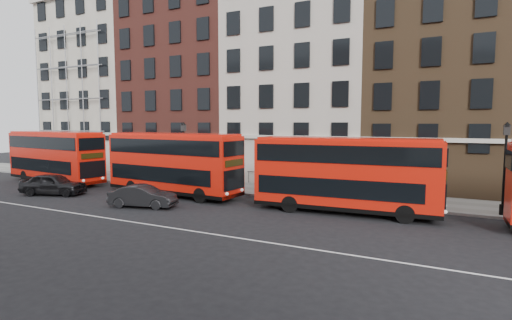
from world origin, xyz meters
The scene contains 13 objects.
ground centered at (0.00, 0.00, 0.00)m, with size 120.00×120.00×0.00m, color black.
pavement centered at (0.00, 10.50, 0.07)m, with size 80.00×5.00×0.15m, color gray.
kerb centered at (0.00, 8.00, 0.08)m, with size 80.00×0.30×0.16m, color gray.
road_centre_line centered at (0.00, -2.00, 0.01)m, with size 70.00×0.12×0.01m, color white.
building_terrace centered at (-0.31, 17.88, 10.24)m, with size 64.00×11.95×22.00m.
bus_a centered at (-18.93, 5.41, 2.48)m, with size 11.22×3.87×4.62m.
bus_b centered at (-5.68, 5.41, 2.49)m, with size 11.22×3.54×4.64m.
bus_c centered at (7.21, 5.40, 2.44)m, with size 10.94×3.22×4.54m.
car_rear centered at (-13.85, 1.47, 0.81)m, with size 1.92×4.78×1.63m, color black.
car_front centered at (-4.76, 1.21, 0.71)m, with size 1.50×4.30×1.42m, color #242427.
lamp_post_left centered at (-6.95, 8.43, 3.08)m, with size 0.44×0.44×5.33m.
lamp_post_right centered at (15.58, 8.50, 3.08)m, with size 0.44×0.44×5.33m.
iron_railings centered at (0.00, 12.70, 0.65)m, with size 6.60×0.06×1.00m, color black, non-canonical shape.
Camera 1 is at (13.24, -17.98, 5.44)m, focal length 28.00 mm.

